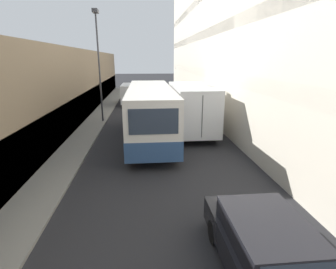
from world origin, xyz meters
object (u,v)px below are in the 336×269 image
Objects in this scene: car_hatchback at (268,250)px; panel_van at (131,93)px; street_lamp at (98,48)px; bus at (150,112)px; box_truck at (189,105)px.

panel_van is (-3.94, 23.60, 0.46)m from car_hatchback.
panel_van is at bearing 99.48° from car_hatchback.
street_lamp reaches higher than panel_van.
street_lamp is (-3.53, 4.62, 3.79)m from bus.
panel_van is (-4.41, 10.77, -0.50)m from box_truck.
car_hatchback is 23.93m from panel_van.
bus reaches higher than box_truck.
panel_van is at bearing 97.81° from bus.
street_lamp is (-1.77, -8.16, 4.25)m from panel_van.
box_truck is (2.66, 2.00, 0.03)m from bus.
panel_van is 0.53× the size of street_lamp.
bus is at bearing -52.62° from street_lamp.
car_hatchback is at bearing -92.09° from box_truck.
car_hatchback is 1.01× the size of panel_van.
panel_van is 9.37m from street_lamp.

